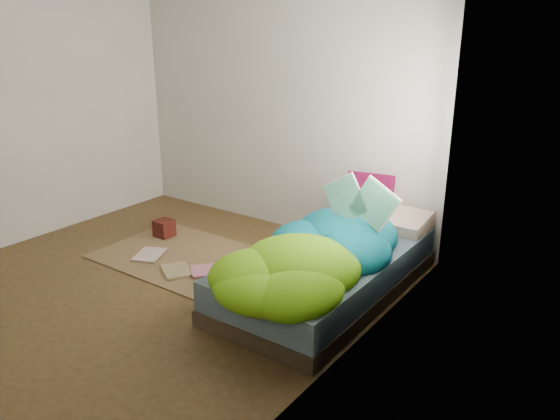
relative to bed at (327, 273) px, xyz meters
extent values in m
cube|color=#423019|center=(-1.22, -0.72, -0.17)|extent=(3.50, 3.50, 0.00)
cube|color=beige|center=(-1.22, 1.03, 1.13)|extent=(3.50, 0.04, 2.60)
cube|color=beige|center=(-2.97, -0.72, 1.13)|extent=(0.04, 3.50, 2.60)
cube|color=beige|center=(0.53, -0.72, 1.13)|extent=(0.04, 3.50, 2.60)
cube|color=white|center=(0.52, 0.18, 1.23)|extent=(0.01, 1.00, 1.20)
cube|color=#3C2E20|center=(0.00, 0.00, -0.11)|extent=(1.00, 2.00, 0.12)
cube|color=slate|center=(0.00, 0.00, 0.06)|extent=(0.98, 1.96, 0.22)
cube|color=brown|center=(-1.37, -0.17, -0.16)|extent=(1.60, 1.10, 0.01)
cube|color=white|center=(0.19, 0.80, 0.24)|extent=(0.59, 0.38, 0.13)
cube|color=#47041D|center=(-0.11, 0.89, 0.38)|extent=(0.43, 0.20, 0.41)
cube|color=#35120C|center=(-1.92, 0.07, -0.07)|extent=(0.17, 0.17, 0.17)
imported|color=white|center=(-1.76, -0.41, -0.14)|extent=(0.34, 0.38, 0.02)
imported|color=pink|center=(-1.07, -0.21, -0.14)|extent=(0.40, 0.41, 0.03)
imported|color=tan|center=(-1.27, -0.55, -0.14)|extent=(0.37, 0.35, 0.02)
camera|label=1|loc=(1.96, -3.38, 1.86)|focal=35.00mm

